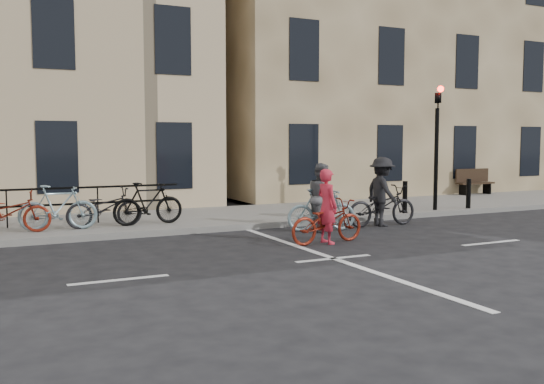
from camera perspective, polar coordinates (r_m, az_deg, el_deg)
name	(u,v)px	position (r m, az deg, el deg)	size (l,w,h in m)	color
ground	(334,259)	(11.53, 5.81, -6.27)	(120.00, 120.00, 0.00)	black
sidewalk	(69,227)	(15.89, -18.58, -3.12)	(46.00, 4.00, 0.15)	slate
building_east	(354,49)	(27.39, 7.76, 13.15)	(14.00, 10.00, 12.00)	#8F7A56
traffic_light	(437,132)	(18.50, 15.27, 5.46)	(0.18, 0.30, 3.90)	black
bollard_east	(405,197)	(17.74, 12.40, -0.44)	(0.14, 0.14, 0.90)	black
bollard_west	(468,194)	(19.31, 18.01, -0.14)	(0.14, 0.14, 0.90)	black
bench	(474,181)	(24.30, 18.46, 1.03)	(1.60, 0.41, 0.97)	black
parked_bikes	(32,210)	(14.78, -21.70, -1.58)	(7.25, 1.23, 1.05)	black
cyclist_pink	(327,218)	(13.11, 5.19, -2.42)	(1.86, 0.79, 1.61)	maroon
cyclist_grey	(322,204)	(14.81, 4.69, -1.10)	(1.80, 0.93, 1.67)	#7B98A1
cyclist_dark	(382,199)	(15.91, 10.30, -0.65)	(2.02, 1.17, 1.79)	black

